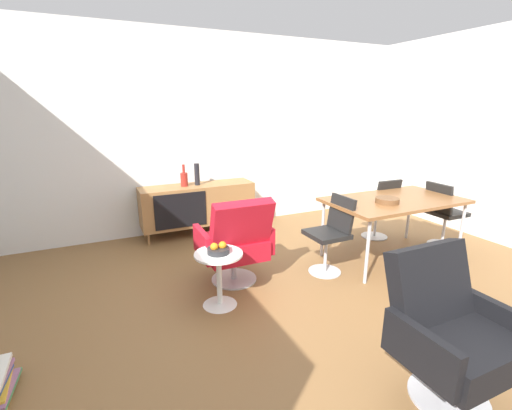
{
  "coord_description": "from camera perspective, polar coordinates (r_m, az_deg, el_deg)",
  "views": [
    {
      "loc": [
        -1.7,
        -2.45,
        1.79
      ],
      "look_at": [
        -0.17,
        0.84,
        0.77
      ],
      "focal_mm": 24.69,
      "sensor_mm": 36.0,
      "label": 1
    }
  ],
  "objects": [
    {
      "name": "side_table_round",
      "position": [
        3.29,
        -6.01,
        -10.93
      ],
      "size": [
        0.44,
        0.44,
        0.52
      ],
      "color": "white",
      "rests_on": "ground_plane"
    },
    {
      "name": "armchair_black_shell",
      "position": [
        2.59,
        28.78,
        -17.12
      ],
      "size": [
        0.72,
        0.66,
        0.95
      ],
      "color": "black",
      "rests_on": "ground_plane"
    },
    {
      "name": "vase_cobalt",
      "position": [
        4.97,
        -11.57,
        4.18
      ],
      "size": [
        0.1,
        0.1,
        0.3
      ],
      "color": "maroon",
      "rests_on": "sideboard"
    },
    {
      "name": "dining_chair_back_right",
      "position": [
        5.13,
        19.49,
        -0.15
      ],
      "size": [
        0.41,
        0.44,
        0.86
      ],
      "color": "black",
      "rests_on": "ground_plane"
    },
    {
      "name": "ground_plane",
      "position": [
        3.48,
        8.72,
        -15.47
      ],
      "size": [
        8.32,
        8.32,
        0.0
      ],
      "primitive_type": "plane",
      "color": "brown"
    },
    {
      "name": "wall_back",
      "position": [
        5.34,
        -6.46,
        11.42
      ],
      "size": [
        6.8,
        0.12,
        2.8
      ],
      "primitive_type": "cube",
      "color": "silver",
      "rests_on": "ground_plane"
    },
    {
      "name": "sideboard",
      "position": [
        5.1,
        -9.4,
        0.14
      ],
      "size": [
        1.6,
        0.45,
        0.72
      ],
      "color": "olive",
      "rests_on": "ground_plane"
    },
    {
      "name": "fruit_bowl",
      "position": [
        3.19,
        -6.12,
        -7.16
      ],
      "size": [
        0.2,
        0.2,
        0.11
      ],
      "color": "#262628",
      "rests_on": "side_table_round"
    },
    {
      "name": "lounge_chair_red",
      "position": [
        3.61,
        -3.3,
        -5.82
      ],
      "size": [
        0.73,
        0.66,
        0.95
      ],
      "color": "red",
      "rests_on": "ground_plane"
    },
    {
      "name": "dining_table",
      "position": [
        4.45,
        21.49,
        0.38
      ],
      "size": [
        1.6,
        0.9,
        0.74
      ],
      "color": "brown",
      "rests_on": "ground_plane"
    },
    {
      "name": "dining_chair_near_window",
      "position": [
        3.94,
        12.11,
        -4.24
      ],
      "size": [
        0.43,
        0.4,
        0.86
      ],
      "color": "black",
      "rests_on": "ground_plane"
    },
    {
      "name": "vase_sculptural_dark",
      "position": [
        5.01,
        -9.54,
        4.93
      ],
      "size": [
        0.07,
        0.07,
        0.3
      ],
      "color": "black",
      "rests_on": "sideboard"
    },
    {
      "name": "wooden_bowl_on_table",
      "position": [
        4.22,
        20.49,
        0.7
      ],
      "size": [
        0.26,
        0.26,
        0.06
      ],
      "primitive_type": "cylinder",
      "color": "brown",
      "rests_on": "dining_table"
    },
    {
      "name": "dining_chair_far_end",
      "position": [
        5.18,
        28.07,
        -0.98
      ],
      "size": [
        0.44,
        0.41,
        0.86
      ],
      "color": "black",
      "rests_on": "ground_plane"
    }
  ]
}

